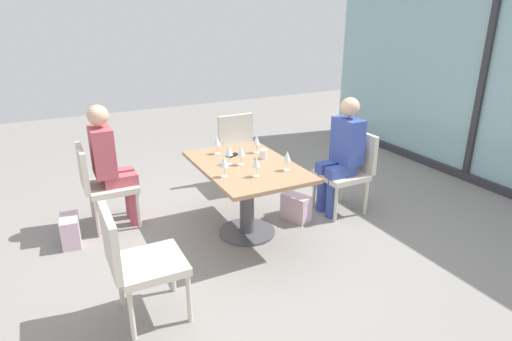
{
  "coord_description": "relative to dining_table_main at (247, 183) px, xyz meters",
  "views": [
    {
      "loc": [
        3.46,
        -1.65,
        2.12
      ],
      "look_at": [
        0.0,
        0.1,
        0.65
      ],
      "focal_mm": 30.39,
      "sensor_mm": 36.0,
      "label": 1
    }
  ],
  "objects": [
    {
      "name": "wine_glass_2",
      "position": [
        0.32,
        -0.06,
        0.32
      ],
      "size": [
        0.07,
        0.07,
        0.18
      ],
      "color": "silver",
      "rests_on": "dining_table_main"
    },
    {
      "name": "wine_glass_1",
      "position": [
        -0.27,
        0.24,
        0.32
      ],
      "size": [
        0.07,
        0.07,
        0.18
      ],
      "color": "silver",
      "rests_on": "dining_table_main"
    },
    {
      "name": "coffee_cup",
      "position": [
        -0.08,
        0.22,
        0.23
      ],
      "size": [
        0.08,
        0.08,
        0.09
      ],
      "primitive_type": "cylinder",
      "color": "white",
      "rests_on": "dining_table_main"
    },
    {
      "name": "wine_glass_6",
      "position": [
        -0.41,
        -0.13,
        0.32
      ],
      "size": [
        0.07,
        0.07,
        0.18
      ],
      "color": "silver",
      "rests_on": "dining_table_main"
    },
    {
      "name": "window_wall_backdrop",
      "position": [
        0.0,
        3.2,
        0.67
      ],
      "size": [
        5.49,
        0.1,
        2.7
      ],
      "color": "#8DB7BC",
      "rests_on": "ground_plane"
    },
    {
      "name": "chair_front_right",
      "position": [
        0.79,
        -1.23,
        -0.05
      ],
      "size": [
        0.46,
        0.5,
        0.87
      ],
      "color": "beige",
      "rests_on": "ground_plane"
    },
    {
      "name": "person_front_left",
      "position": [
        -0.79,
        -1.12,
        0.16
      ],
      "size": [
        0.34,
        0.39,
        1.26
      ],
      "color": "#B24C56",
      "rests_on": "ground_plane"
    },
    {
      "name": "cell_phone_on_table",
      "position": [
        -0.29,
        -0.01,
        0.19
      ],
      "size": [
        0.12,
        0.16,
        0.01
      ],
      "primitive_type": "cube",
      "rotation": [
        0.0,
        0.0,
        0.4
      ],
      "color": "black",
      "rests_on": "dining_table_main"
    },
    {
      "name": "wine_glass_4",
      "position": [
        0.31,
        0.26,
        0.32
      ],
      "size": [
        0.07,
        0.07,
        0.18
      ],
      "color": "silver",
      "rests_on": "dining_table_main"
    },
    {
      "name": "wine_glass_0",
      "position": [
        -0.07,
        -0.14,
        0.32
      ],
      "size": [
        0.07,
        0.07,
        0.18
      ],
      "color": "silver",
      "rests_on": "dining_table_main"
    },
    {
      "name": "chair_far_left",
      "position": [
        -1.17,
        0.48,
        -0.05
      ],
      "size": [
        0.5,
        0.46,
        0.87
      ],
      "color": "beige",
      "rests_on": "ground_plane"
    },
    {
      "name": "wine_glass_5",
      "position": [
        0.2,
        -0.31,
        0.32
      ],
      "size": [
        0.07,
        0.07,
        0.18
      ],
      "color": "silver",
      "rests_on": "dining_table_main"
    },
    {
      "name": "ground_plane",
      "position": [
        0.0,
        0.0,
        -0.54
      ],
      "size": [
        12.0,
        12.0,
        0.0
      ],
      "primitive_type": "plane",
      "color": "gray"
    },
    {
      "name": "handbag_0",
      "position": [
        -0.56,
        -1.58,
        -0.4
      ],
      "size": [
        0.31,
        0.19,
        0.28
      ],
      "primitive_type": "cube",
      "rotation": [
        0.0,
        0.0,
        -0.1
      ],
      "color": "beige",
      "rests_on": "ground_plane"
    },
    {
      "name": "person_near_window",
      "position": [
        -0.0,
        1.12,
        0.16
      ],
      "size": [
        0.34,
        0.39,
        1.26
      ],
      "color": "#384C9E",
      "rests_on": "ground_plane"
    },
    {
      "name": "dining_table_main",
      "position": [
        0.0,
        0.0,
        0.0
      ],
      "size": [
        1.3,
        0.85,
        0.73
      ],
      "color": "#997551",
      "rests_on": "ground_plane"
    },
    {
      "name": "chair_near_window",
      "position": [
        0.0,
        1.23,
        -0.05
      ],
      "size": [
        0.46,
        0.51,
        0.87
      ],
      "color": "beige",
      "rests_on": "ground_plane"
    },
    {
      "name": "wine_glass_3",
      "position": [
        -0.01,
        -0.05,
        0.32
      ],
      "size": [
        0.07,
        0.07,
        0.18
      ],
      "color": "silver",
      "rests_on": "dining_table_main"
    },
    {
      "name": "handbag_1",
      "position": [
        -0.03,
        0.59,
        -0.4
      ],
      "size": [
        0.34,
        0.26,
        0.28
      ],
      "primitive_type": "cube",
      "rotation": [
        0.0,
        0.0,
        0.36
      ],
      "color": "beige",
      "rests_on": "ground_plane"
    },
    {
      "name": "chair_front_left",
      "position": [
        -0.79,
        -1.23,
        -0.05
      ],
      "size": [
        0.46,
        0.5,
        0.87
      ],
      "color": "beige",
      "rests_on": "ground_plane"
    }
  ]
}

